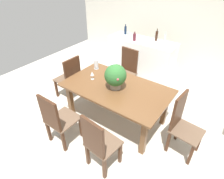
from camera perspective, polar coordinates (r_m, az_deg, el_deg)
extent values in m
plane|color=beige|center=(3.92, 2.88, -7.06)|extent=(7.04, 7.04, 0.00)
cube|color=beige|center=(5.48, 19.39, 18.99)|extent=(6.40, 0.10, 2.60)
cube|color=brown|center=(3.34, 1.37, 0.50)|extent=(1.88, 1.10, 0.04)
cube|color=brown|center=(3.76, -12.53, -3.08)|extent=(0.08, 0.08, 0.71)
cube|color=brown|center=(3.02, 9.61, -14.11)|extent=(0.08, 0.08, 0.71)
cube|color=brown|center=(4.23, -4.47, 2.41)|extent=(0.08, 0.08, 0.71)
cube|color=brown|center=(3.59, 15.81, -5.69)|extent=(0.08, 0.08, 0.71)
cube|color=#422616|center=(4.61, -12.89, 2.45)|extent=(0.05, 0.05, 0.43)
cube|color=#422616|center=(4.42, -16.55, 0.31)|extent=(0.05, 0.05, 0.43)
cube|color=#422616|center=(4.36, -9.47, 0.83)|extent=(0.05, 0.05, 0.43)
cube|color=#422616|center=(4.16, -13.21, -1.52)|extent=(0.05, 0.05, 0.43)
cube|color=brown|center=(4.26, -13.43, 3.12)|extent=(0.48, 0.47, 0.03)
cube|color=#422616|center=(3.98, -11.94, 5.63)|extent=(0.05, 0.42, 0.54)
cube|color=#422616|center=(2.98, 2.49, -18.65)|extent=(0.05, 0.05, 0.43)
cube|color=#422616|center=(3.12, -2.61, -15.27)|extent=(0.05, 0.05, 0.43)
cube|color=#422616|center=(2.83, -2.32, -22.84)|extent=(0.05, 0.05, 0.43)
cube|color=#422616|center=(2.98, -7.45, -18.96)|extent=(0.05, 0.05, 0.43)
cube|color=brown|center=(2.79, -2.59, -16.06)|extent=(0.46, 0.46, 0.03)
cube|color=#422616|center=(2.49, -5.87, -14.33)|extent=(0.39, 0.08, 0.55)
cube|color=#422616|center=(3.18, 22.85, -17.81)|extent=(0.05, 0.05, 0.43)
cube|color=#422616|center=(3.41, 25.01, -14.09)|extent=(0.05, 0.05, 0.43)
cube|color=#422616|center=(3.23, 16.70, -14.94)|extent=(0.05, 0.05, 0.43)
cube|color=#422616|center=(3.46, 19.30, -11.52)|extent=(0.05, 0.05, 0.43)
cube|color=brown|center=(3.15, 21.83, -11.77)|extent=(0.48, 0.45, 0.03)
cube|color=#422616|center=(2.99, 19.58, -6.02)|extent=(0.08, 0.38, 0.59)
cube|color=#422616|center=(4.45, 0.28, 2.18)|extent=(0.05, 0.05, 0.43)
cube|color=#422616|center=(4.26, 4.34, 0.37)|extent=(0.05, 0.05, 0.43)
cube|color=#422616|center=(4.68, 2.94, 3.88)|extent=(0.05, 0.05, 0.43)
cube|color=#422616|center=(4.49, 6.90, 2.23)|extent=(0.05, 0.05, 0.43)
cube|color=brown|center=(4.35, 3.71, 4.75)|extent=(0.49, 0.45, 0.03)
cube|color=#422616|center=(4.35, 5.34, 8.95)|extent=(0.43, 0.07, 0.55)
cube|color=#422616|center=(3.36, -9.42, -11.20)|extent=(0.04, 0.04, 0.43)
cube|color=#422616|center=(3.58, -13.74, -8.48)|extent=(0.04, 0.04, 0.43)
cube|color=#422616|center=(3.20, -14.48, -15.05)|extent=(0.04, 0.04, 0.43)
cube|color=#422616|center=(3.43, -18.67, -11.89)|extent=(0.04, 0.04, 0.43)
cube|color=brown|center=(3.23, -14.65, -8.75)|extent=(0.45, 0.47, 0.03)
cube|color=#422616|center=(2.96, -18.52, -6.94)|extent=(0.41, 0.04, 0.53)
cylinder|color=gray|center=(3.27, 1.01, 1.31)|extent=(0.19, 0.19, 0.12)
sphere|color=#2D662D|center=(3.17, 1.04, 4.33)|extent=(0.38, 0.38, 0.38)
sphere|color=#C64C56|center=(3.01, 1.73, 3.15)|extent=(0.05, 0.05, 0.05)
sphere|color=#C64C56|center=(3.09, 1.53, 2.76)|extent=(0.04, 0.04, 0.04)
sphere|color=#C64C56|center=(3.07, 1.62, 3.75)|extent=(0.04, 0.04, 0.04)
sphere|color=#C64C56|center=(3.29, 1.94, 4.89)|extent=(0.06, 0.06, 0.06)
cylinder|color=silver|center=(3.74, 0.22, 5.00)|extent=(0.09, 0.09, 0.01)
cylinder|color=silver|center=(3.73, 0.22, 5.30)|extent=(0.03, 0.03, 0.03)
cylinder|color=silver|center=(3.69, 0.22, 6.58)|extent=(0.11, 0.11, 0.16)
cylinder|color=silver|center=(3.93, -4.78, 6.42)|extent=(0.10, 0.10, 0.01)
cylinder|color=silver|center=(3.92, -4.79, 6.70)|extent=(0.03, 0.03, 0.03)
cylinder|color=silver|center=(3.88, -4.86, 7.92)|extent=(0.09, 0.09, 0.16)
cylinder|color=silver|center=(3.58, -5.95, 3.21)|extent=(0.06, 0.06, 0.00)
cylinder|color=silver|center=(3.56, -5.99, 3.80)|extent=(0.01, 0.01, 0.08)
cone|color=silver|center=(3.52, -6.07, 4.88)|extent=(0.07, 0.07, 0.08)
cube|color=white|center=(5.11, 8.73, 9.59)|extent=(1.73, 0.61, 0.96)
cylinder|color=#0F1E38|center=(5.27, 4.10, 17.47)|extent=(0.06, 0.06, 0.21)
cylinder|color=#0F1E38|center=(5.23, 4.16, 18.89)|extent=(0.02, 0.02, 0.07)
cylinder|color=black|center=(4.91, 13.36, 15.54)|extent=(0.06, 0.06, 0.23)
cylinder|color=black|center=(4.87, 13.60, 17.19)|extent=(0.02, 0.02, 0.07)
cylinder|color=#511E28|center=(4.83, 6.84, 15.49)|extent=(0.08, 0.08, 0.17)
cylinder|color=#511E28|center=(4.79, 6.93, 16.73)|extent=(0.03, 0.03, 0.05)
cylinder|color=#B2BFB7|center=(4.84, 15.78, 14.65)|extent=(0.06, 0.06, 0.19)
cylinder|color=#B2BFB7|center=(4.80, 16.03, 16.11)|extent=(0.03, 0.03, 0.07)
cylinder|color=#B2BFB7|center=(4.97, 4.89, 16.13)|extent=(0.07, 0.07, 0.17)
cylinder|color=#B2BFB7|center=(4.93, 4.96, 17.43)|extent=(0.02, 0.02, 0.07)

